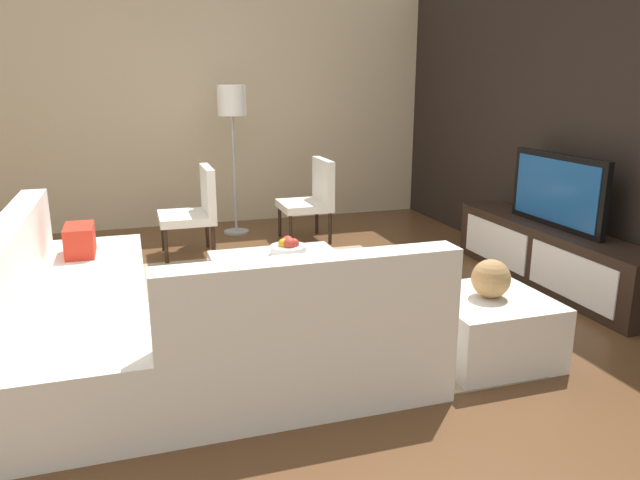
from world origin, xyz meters
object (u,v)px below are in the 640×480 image
fruit_bowl (288,248)px  accent_chair_far (313,195)px  media_console (550,256)px  decorative_ball (491,279)px  book_stack (272,267)px  accent_chair_near (196,206)px  floor_lamp (232,111)px  television (557,191)px  sectional_couch (148,321)px  coffee_table (282,285)px  ottoman (487,327)px

fruit_bowl → accent_chair_far: bearing=157.3°
media_console → accent_chair_far: (-2.01, -1.47, 0.24)m
decorative_ball → book_stack: 1.47m
accent_chair_near → floor_lamp: floor_lamp is taller
television → fruit_bowl: bearing=-97.3°
media_console → book_stack: size_ratio=9.90×
television → sectional_couch: (0.53, -3.27, -0.51)m
coffee_table → accent_chair_near: accent_chair_near is taller
floor_lamp → ottoman: floor_lamp is taller
sectional_couch → book_stack: size_ratio=11.52×
accent_chair_near → accent_chair_far: (-0.20, 1.25, 0.00)m
ottoman → media_console: bearing=129.3°
decorative_ball → media_console: bearing=129.3°
floor_lamp → media_console: bearing=40.9°
fruit_bowl → sectional_couch: bearing=-53.0°
accent_chair_near → floor_lamp: 1.26m
sectional_couch → accent_chair_near: size_ratio=2.90×
sectional_couch → accent_chair_far: size_ratio=2.90×
fruit_bowl → decorative_ball: size_ratio=1.19×
media_console → fruit_bowl: size_ratio=7.74×
accent_chair_far → book_stack: accent_chair_far is taller
accent_chair_near → coffee_table: bearing=18.4°
ottoman → book_stack: book_stack is taller
sectional_couch → floor_lamp: (-3.09, 1.06, 1.07)m
media_console → ottoman: bearing=-50.7°
media_console → ottoman: media_console is taller
television → accent_chair_far: (-2.01, -1.47, -0.31)m
accent_chair_far → decorative_ball: (3.06, 0.19, 0.03)m
coffee_table → decorative_ball: size_ratio=4.11×
accent_chair_near → ottoman: size_ratio=1.24×
coffee_table → accent_chair_near: size_ratio=1.11×
sectional_couch → coffee_table: (-0.63, 0.98, -0.09)m
sectional_couch → coffee_table: size_ratio=2.61×
accent_chair_near → fruit_bowl: 1.62m
television → book_stack: television is taller
fruit_bowl → accent_chair_far: size_ratio=0.32×
coffee_table → ottoman: size_ratio=1.38×
television → book_stack: size_ratio=4.97×
media_console → accent_chair_near: accent_chair_near is taller
media_console → floor_lamp: (-2.56, -2.21, 1.11)m
sectional_couch → book_stack: bearing=115.7°
floor_lamp → book_stack: (2.68, -0.21, -0.94)m
decorative_ball → sectional_couch: bearing=-104.5°
sectional_couch → floor_lamp: size_ratio=1.55×
sectional_couch → fruit_bowl: 1.36m
accent_chair_near → decorative_ball: 3.20m
floor_lamp → book_stack: floor_lamp is taller
media_console → sectional_couch: size_ratio=0.86×
ottoman → fruit_bowl: bearing=-145.4°
accent_chair_near → decorative_ball: size_ratio=3.70×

